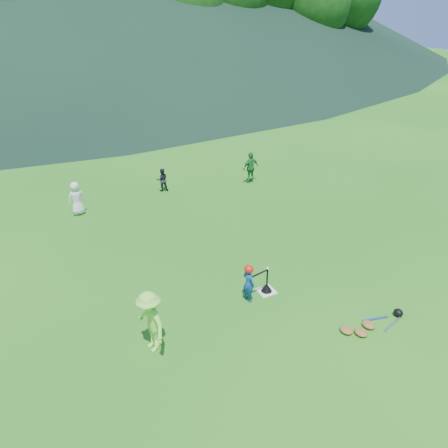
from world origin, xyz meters
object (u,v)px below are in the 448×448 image
(home_plate, at_px, (266,291))
(fielder_b, at_px, (162,180))
(batter_child, at_px, (248,283))
(equipment_pile, at_px, (369,325))
(batting_tee, at_px, (267,287))
(fielder_a, at_px, (77,198))
(fielder_c, at_px, (251,168))
(adult_coach, at_px, (150,322))

(home_plate, distance_m, fielder_b, 7.90)
(batter_child, relative_size, equipment_pile, 0.57)
(fielder_b, bearing_deg, batting_tee, 101.59)
(equipment_pile, bearing_deg, fielder_b, 98.21)
(home_plate, bearing_deg, fielder_b, 90.45)
(fielder_a, bearing_deg, fielder_c, 170.54)
(fielder_a, height_order, fielder_c, fielder_c)
(fielder_a, height_order, batting_tee, fielder_a)
(fielder_c, height_order, batting_tee, fielder_c)
(fielder_a, xyz_separation_m, fielder_c, (7.16, -0.18, 0.05))
(fielder_b, relative_size, equipment_pile, 0.54)
(batter_child, bearing_deg, adult_coach, 88.69)
(fielder_c, bearing_deg, adult_coach, 38.74)
(batter_child, xyz_separation_m, equipment_pile, (2.04, -2.26, -0.45))
(adult_coach, bearing_deg, home_plate, 90.31)
(batter_child, bearing_deg, fielder_c, -43.40)
(fielder_b, height_order, batting_tee, fielder_b)
(adult_coach, bearing_deg, fielder_c, 127.12)
(fielder_b, xyz_separation_m, fielder_c, (3.67, -0.85, 0.19))
(batter_child, distance_m, fielder_b, 7.99)
(home_plate, xyz_separation_m, batting_tee, (0.00, 0.00, 0.12))
(adult_coach, height_order, fielder_b, adult_coach)
(home_plate, height_order, fielder_c, fielder_c)
(home_plate, xyz_separation_m, fielder_a, (-3.56, 7.22, 0.61))
(batter_child, xyz_separation_m, fielder_b, (0.56, 7.97, -0.03))
(home_plate, relative_size, adult_coach, 0.30)
(fielder_a, relative_size, equipment_pile, 0.69)
(batter_child, bearing_deg, fielder_a, 9.19)
(batter_child, relative_size, batting_tee, 1.51)
(fielder_a, bearing_deg, batter_child, 103.87)
(home_plate, height_order, adult_coach, adult_coach)
(fielder_a, bearing_deg, equipment_pile, 109.45)
(adult_coach, bearing_deg, fielder_b, 148.05)
(batter_child, relative_size, fielder_c, 0.77)
(home_plate, xyz_separation_m, batter_child, (-0.62, -0.08, 0.50))
(batting_tee, bearing_deg, fielder_a, 116.23)
(fielder_b, height_order, equipment_pile, fielder_b)
(batter_child, xyz_separation_m, batting_tee, (0.62, 0.08, -0.39))
(adult_coach, bearing_deg, fielder_a, 170.51)
(adult_coach, relative_size, equipment_pile, 0.83)
(batter_child, distance_m, batting_tee, 0.74)
(adult_coach, height_order, batting_tee, adult_coach)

